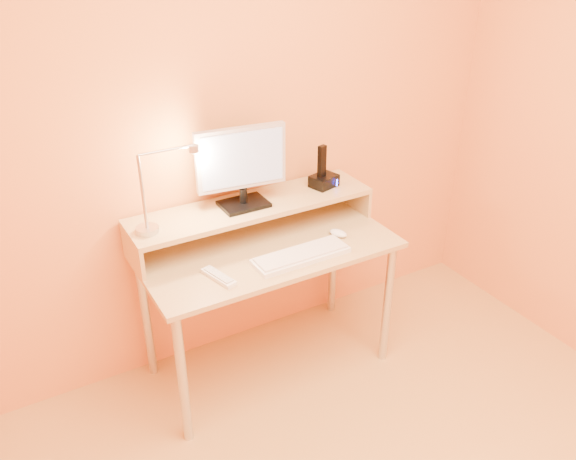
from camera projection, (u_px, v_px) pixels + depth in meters
wall_back at (234, 119)px, 2.73m from camera, size 3.00×0.04×2.50m
desk_leg_fl at (183, 380)px, 2.49m from camera, size 0.04×0.04×0.69m
desk_leg_fr at (387, 304)px, 2.97m from camera, size 0.04×0.04×0.69m
desk_leg_bl at (146, 318)px, 2.87m from camera, size 0.04×0.04×0.69m
desk_leg_br at (333, 260)px, 3.35m from camera, size 0.04×0.04×0.69m
desk_lower at (268, 249)px, 2.75m from camera, size 1.20×0.60×0.02m
shelf_riser_left at (133, 252)px, 2.57m from camera, size 0.02×0.30×0.14m
shelf_riser_right at (353, 195)px, 3.08m from camera, size 0.02×0.30×0.14m
desk_shelf at (252, 206)px, 2.79m from camera, size 1.20×0.30×0.02m
monitor_foot at (244, 204)px, 2.76m from camera, size 0.22×0.16×0.02m
monitor_neck at (243, 196)px, 2.73m from camera, size 0.04×0.04×0.07m
monitor_panel at (241, 158)px, 2.65m from camera, size 0.43×0.08×0.29m
monitor_back at (239, 156)px, 2.67m from camera, size 0.38×0.06×0.25m
monitor_screen at (243, 159)px, 2.64m from camera, size 0.38×0.05×0.25m
lamp_base at (147, 230)px, 2.52m from camera, size 0.10×0.10×0.02m
lamp_post at (143, 193)px, 2.44m from camera, size 0.01×0.01×0.33m
lamp_arm at (166, 150)px, 2.41m from camera, size 0.24×0.01×0.01m
lamp_head at (194, 149)px, 2.47m from camera, size 0.04×0.04×0.03m
lamp_bulb at (194, 152)px, 2.48m from camera, size 0.03×0.03×0.00m
phone_dock at (324, 181)px, 2.94m from camera, size 0.15×0.13×0.06m
phone_handset at (322, 161)px, 2.88m from camera, size 0.05×0.03×0.16m
phone_led at (337, 183)px, 2.92m from camera, size 0.01×0.00×0.04m
keyboard at (301, 256)px, 2.64m from camera, size 0.46×0.15×0.02m
mouse at (338, 233)px, 2.82m from camera, size 0.08×0.11×0.03m
remote_control at (219, 277)px, 2.49m from camera, size 0.10×0.19×0.02m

